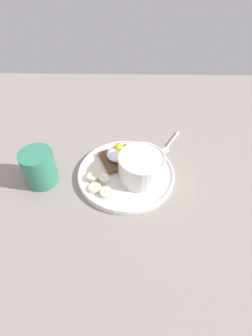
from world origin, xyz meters
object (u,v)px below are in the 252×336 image
Objects in this scene: oatmeal_bowl at (141,167)px; poached_egg at (118,153)px; banana_slice_back at (94,177)px; banana_slice_right at (95,188)px; banana_slice_front at (104,179)px; spoon at (168,145)px; banana_slice_left at (106,193)px; toast_slice at (118,159)px; coffee_mug at (39,167)px.

oatmeal_bowl is 8.97cm from poached_egg.
banana_slice_right is (-3.48, -0.72, -0.18)cm from banana_slice_back.
spoon is at bearing -50.50° from banana_slice_front.
spoon is at bearing -48.63° from banana_slice_right.
oatmeal_bowl is 3.55× the size of banana_slice_left.
banana_slice_back is (-1.22, 12.58, -2.90)cm from oatmeal_bowl.
banana_slice_front is (-7.79, 3.31, 0.07)cm from toast_slice.
spoon is at bearing -55.44° from banana_slice_back.
poached_egg is 21.46cm from coffee_mug.
poached_egg is at bearing -22.72° from banana_slice_front.
banana_slice_left reaches higher than toast_slice.
toast_slice is 1.10× the size of coffee_mug.
coffee_mug is at bearing 109.43° from poached_egg.
banana_slice_right is 0.35× the size of coffee_mug.
coffee_mug is 0.96× the size of spoon.
banana_slice_back is at bearing 95.54° from oatmeal_bowl.
banana_slice_front is 17.18cm from coffee_mug.
poached_egg reaches higher than banana_slice_left.
banana_slice_back is 0.43× the size of spoon.
oatmeal_bowl reaches higher than banana_slice_back.
poached_egg is at bearing -70.57° from coffee_mug.
poached_egg is (0.24, -0.06, 2.10)cm from toast_slice.
oatmeal_bowl is at bearing 146.78° from spoon.
banana_slice_front is 2.89cm from banana_slice_back.
oatmeal_bowl is 1.47× the size of poached_egg.
banana_slice_right is at bearing 60.31° from banana_slice_left.
banana_slice_left reaches higher than spoon.
banana_slice_front is (-8.03, 3.36, -2.03)cm from poached_egg.
poached_egg is 1.72× the size of banana_slice_back.
oatmeal_bowl is 2.53× the size of banana_slice_back.
spoon is (13.57, -8.88, -4.27)cm from oatmeal_bowl.
spoon is (14.79, -21.46, -1.38)cm from banana_slice_back.
oatmeal_bowl is at bearing -84.46° from banana_slice_back.
banana_slice_right is at bearing 153.40° from poached_egg.
coffee_mug is (0.33, 14.00, 3.21)cm from banana_slice_back.
spoon is (19.96, -17.76, -1.24)cm from banana_slice_left.
poached_egg reaches higher than banana_slice_back.
poached_egg is at bearing 115.64° from spoon.
banana_slice_front is at bearing 100.40° from oatmeal_bowl.
banana_slice_back is at bearing 124.56° from spoon.
banana_slice_right is (-10.94, 5.48, -2.14)cm from poached_egg.
poached_egg reaches higher than toast_slice.
coffee_mug is at bearing 91.91° from oatmeal_bowl.
oatmeal_bowl is at bearing -79.60° from banana_slice_front.
banana_slice_back is 26.10cm from spoon.
toast_slice is 2.11cm from poached_egg.
banana_slice_front is 0.85× the size of banana_slice_back.
banana_slice_left is at bearing 138.34° from spoon.
toast_slice is at bearing -11.15° from banana_slice_left.
coffee_mug reaches higher than banana_slice_left.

